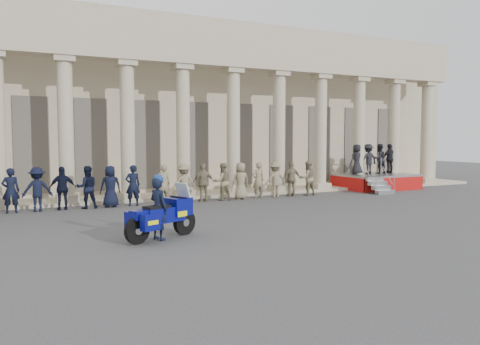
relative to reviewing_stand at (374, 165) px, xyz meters
name	(u,v)px	position (x,y,z in m)	size (l,w,h in m)	color
ground	(226,230)	(-12.60, -7.67, -1.36)	(90.00, 90.00, 0.00)	#3D3D3F
building	(125,110)	(-12.60, 7.07, 3.17)	(40.00, 12.50, 9.00)	tan
officer_rank	(104,187)	(-15.20, -1.07, -0.49)	(20.74, 0.66, 1.73)	black
reviewing_stand	(374,165)	(0.00, 0.00, 0.00)	(4.17, 4.02, 2.56)	gray
motorcycle	(162,215)	(-14.72, -8.08, -0.69)	(2.28, 1.42, 1.55)	black
rider	(159,207)	(-14.84, -8.13, -0.45)	(0.63, 0.75, 1.84)	black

